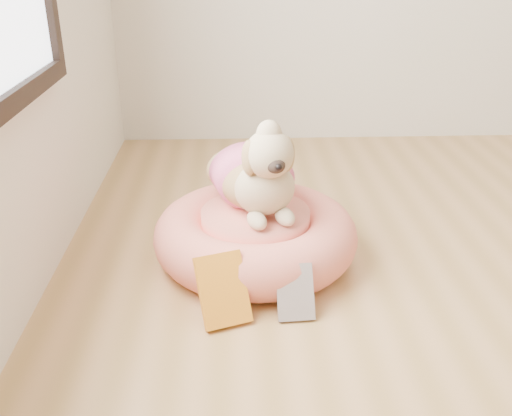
{
  "coord_description": "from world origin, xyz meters",
  "views": [
    {
      "loc": [
        -1.35,
        -1.05,
        1.07
      ],
      "look_at": [
        -1.27,
        0.76,
        0.23
      ],
      "focal_mm": 40.0,
      "sensor_mm": 36.0,
      "label": 1
    }
  ],
  "objects_px": {
    "dog": "(256,159)",
    "pet_bed": "(255,235)",
    "book_yellow": "(223,290)",
    "book_white": "(295,292)"
  },
  "relations": [
    {
      "from": "pet_bed",
      "to": "book_white",
      "type": "bearing_deg",
      "value": -73.32
    },
    {
      "from": "pet_bed",
      "to": "book_yellow",
      "type": "distance_m",
      "value": 0.4
    },
    {
      "from": "dog",
      "to": "book_white",
      "type": "bearing_deg",
      "value": -90.4
    },
    {
      "from": "pet_bed",
      "to": "book_white",
      "type": "xyz_separation_m",
      "value": [
        0.11,
        -0.36,
        -0.01
      ]
    },
    {
      "from": "book_white",
      "to": "book_yellow",
      "type": "bearing_deg",
      "value": 179.41
    },
    {
      "from": "dog",
      "to": "book_yellow",
      "type": "xyz_separation_m",
      "value": [
        -0.12,
        -0.42,
        -0.27
      ]
    },
    {
      "from": "dog",
      "to": "book_yellow",
      "type": "height_order",
      "value": "dog"
    },
    {
      "from": "dog",
      "to": "book_yellow",
      "type": "relative_size",
      "value": 2.24
    },
    {
      "from": "pet_bed",
      "to": "book_yellow",
      "type": "relative_size",
      "value": 3.32
    },
    {
      "from": "dog",
      "to": "pet_bed",
      "type": "bearing_deg",
      "value": -110.42
    }
  ]
}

